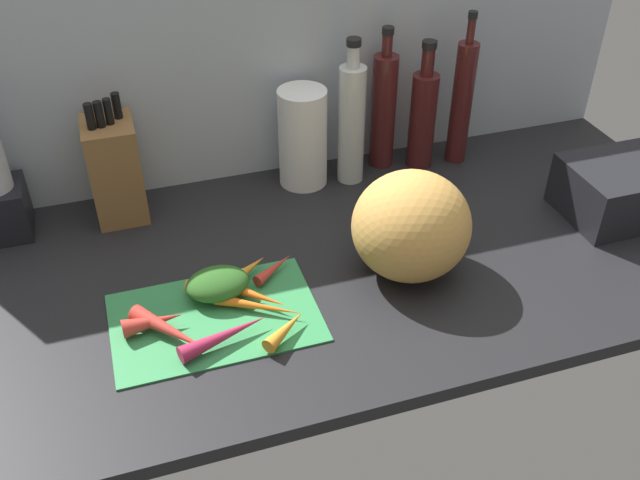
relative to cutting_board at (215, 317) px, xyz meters
The scene contains 21 objects.
ground_plane 29.75cm from the cutting_board, 22.32° to the left, with size 170.00×80.00×3.00cm, color black.
wall_back 64.09cm from the cutting_board, 61.11° to the left, with size 170.00×3.00×60.00cm, color #ADB7C1.
cutting_board is the anchor object (origin of this frame).
carrot_0 14.38cm from the cutting_board, 39.10° to the right, with size 2.81×2.81×10.44cm, color orange.
carrot_1 6.02cm from the cutting_board, 59.21° to the left, with size 2.44×2.44×14.98cm, color orange.
carrot_2 9.26cm from the cutting_board, 157.78° to the right, with size 3.26×3.26×17.46cm, color red.
carrot_3 7.64cm from the cutting_board, 86.52° to the right, with size 3.12×3.12×17.08cm, color #B2264C.
carrot_4 7.49cm from the cutting_board, 21.77° to the left, with size 3.13×3.13×16.99cm, color orange.
carrot_5 11.28cm from the cutting_board, behind, with size 3.45×3.45×10.80cm, color red.
carrot_6 16.17cm from the cutting_board, 32.22° to the left, with size 2.32×2.32×10.19cm, color red.
carrot_7 8.27cm from the cutting_board, ahead, with size 2.19×2.19×16.86cm, color orange.
carrot_8 12.27cm from the cutting_board, 48.24° to the left, with size 2.89×2.89×10.80cm, color orange.
carrot_greens_pile 6.65cm from the cutting_board, 71.34° to the left, with size 11.99×9.22×5.07cm, color #2D6023.
winter_squash 40.93cm from the cutting_board, ahead, with size 23.14×22.64×21.56cm, color gold.
knife_block 43.55cm from the cutting_board, 107.62° to the left, with size 10.60×12.75×27.84cm.
paper_towel_roll 51.51cm from the cutting_board, 54.20° to the left, with size 11.21×11.21×23.27cm, color white.
bottle_0 57.72cm from the cutting_board, 43.66° to the left, with size 6.14×6.14×34.59cm.
bottle_1 67.51cm from the cutting_board, 40.66° to the left, with size 5.92×5.92×34.45cm.
bottle_2 72.18cm from the cutting_board, 34.07° to the left, with size 6.32×6.32×31.39cm.
bottle_3 80.35cm from the cutting_board, 29.78° to the left, with size 5.02×5.02×37.22cm.
dish_rack 94.13cm from the cutting_board, ahead, with size 27.77×19.34×12.00cm, color black.
Camera 1 is at (-38.61, -108.83, 89.98)cm, focal length 39.82 mm.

